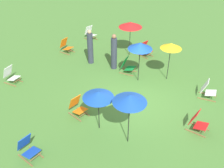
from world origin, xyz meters
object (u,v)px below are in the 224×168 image
deckchair_9 (127,66)px  umbrella_2 (171,46)px  deckchair_1 (90,33)px  deckchair_8 (197,122)px  deckchair_5 (11,76)px  umbrella_4 (130,99)px  person_0 (90,48)px  deckchair_2 (77,107)px  deckchair_0 (66,46)px  umbrella_3 (130,25)px  person_1 (114,53)px  deckchair_6 (145,49)px  umbrella_1 (140,46)px  deckchair_7 (207,90)px  deckchair_4 (28,148)px  umbrella_0 (98,95)px

deckchair_9 → umbrella_2: bearing=-82.4°
deckchair_1 → deckchair_8: same height
deckchair_5 → umbrella_4: umbrella_4 is taller
person_0 → deckchair_1: bearing=-135.5°
deckchair_2 → person_0: bearing=39.7°
deckchair_9 → person_0: person_0 is taller
deckchair_0 → deckchair_5: same height
deckchair_5 → umbrella_3: 6.50m
person_1 → deckchair_9: bearing=40.6°
deckchair_1 → deckchair_6: size_ratio=0.99×
person_1 → deckchair_5: bearing=-90.5°
umbrella_1 → umbrella_4: size_ratio=0.97×
umbrella_2 → deckchair_2: bearing=156.4°
umbrella_2 → umbrella_4: 4.58m
deckchair_6 → deckchair_8: bearing=-119.3°
deckchair_7 → person_1: 4.75m
deckchair_8 → person_0: bearing=74.1°
deckchair_9 → umbrella_1: (-0.34, -0.81, 1.44)m
deckchair_8 → umbrella_4: umbrella_4 is taller
deckchair_1 → person_0: (-2.44, -1.89, 0.51)m
deckchair_0 → deckchair_8: bearing=-104.1°
deckchair_5 → umbrella_2: 7.50m
person_1 → umbrella_1: bearing=28.7°
deckchair_0 → deckchair_7: 7.99m
deckchair_0 → umbrella_1: bearing=-93.8°
deckchair_2 → deckchair_5: bearing=98.3°
deckchair_0 → person_1: person_1 is taller
deckchair_2 → umbrella_3: umbrella_3 is taller
deckchair_6 → umbrella_1: (-2.46, -0.90, 1.44)m
umbrella_1 → umbrella_4: bearing=-156.6°
deckchair_9 → deckchair_4: bearing=172.3°
deckchair_0 → deckchair_1: size_ratio=0.98×
deckchair_4 → deckchair_8: size_ratio=1.00×
deckchair_0 → deckchair_2: (-3.88, -4.05, 0.00)m
deckchair_1 → person_1: bearing=-111.4°
deckchair_0 → deckchair_5: 3.79m
umbrella_3 → umbrella_4: 6.59m
deckchair_6 → deckchair_7: same height
deckchair_1 → deckchair_8: size_ratio=1.02×
deckchair_5 → deckchair_4: bearing=-128.7°
umbrella_1 → person_1: 1.88m
umbrella_2 → deckchair_5: bearing=125.5°
deckchair_1 → deckchair_2: size_ratio=1.02×
deckchair_9 → umbrella_3: umbrella_3 is taller
umbrella_3 → umbrella_0: bearing=-160.5°
deckchair_1 → deckchair_2: bearing=-133.2°
deckchair_2 → deckchair_8: bearing=-58.3°
deckchair_7 → person_0: (-0.29, 6.06, 0.51)m
deckchair_5 → deckchair_1: bearing=-6.8°
deckchair_4 → umbrella_3: bearing=11.3°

